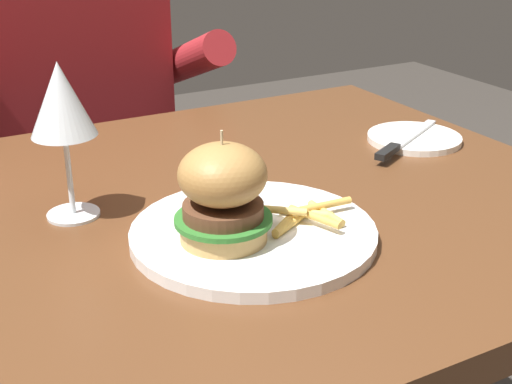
% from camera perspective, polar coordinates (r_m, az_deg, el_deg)
% --- Properties ---
extents(dining_table, '(1.11, 0.81, 0.74)m').
position_cam_1_polar(dining_table, '(0.95, -5.75, -7.00)').
color(dining_table, '#56331C').
rests_on(dining_table, ground).
extents(main_plate, '(0.29, 0.29, 0.01)m').
position_cam_1_polar(main_plate, '(0.83, -0.22, -3.33)').
color(main_plate, white).
rests_on(main_plate, dining_table).
extents(burger_sandwich, '(0.11, 0.11, 0.13)m').
position_cam_1_polar(burger_sandwich, '(0.78, -2.86, -0.14)').
color(burger_sandwich, tan).
rests_on(burger_sandwich, main_plate).
extents(fries_pile, '(0.13, 0.09, 0.02)m').
position_cam_1_polar(fries_pile, '(0.84, 3.92, -1.82)').
color(fries_pile, '#E0B251').
rests_on(fries_pile, main_plate).
extents(wine_glass, '(0.08, 0.08, 0.19)m').
position_cam_1_polar(wine_glass, '(0.87, -15.31, 6.85)').
color(wine_glass, silver).
rests_on(wine_glass, dining_table).
extents(bread_plate, '(0.15, 0.15, 0.01)m').
position_cam_1_polar(bread_plate, '(1.18, 12.54, 4.22)').
color(bread_plate, white).
rests_on(bread_plate, dining_table).
extents(table_knife, '(0.20, 0.12, 0.01)m').
position_cam_1_polar(table_knife, '(1.13, 11.64, 3.95)').
color(table_knife, silver).
rests_on(table_knife, bread_plate).
extents(diner_person, '(0.51, 0.36, 1.18)m').
position_cam_1_polar(diner_person, '(1.59, -13.63, 2.19)').
color(diner_person, '#282833').
rests_on(diner_person, ground).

